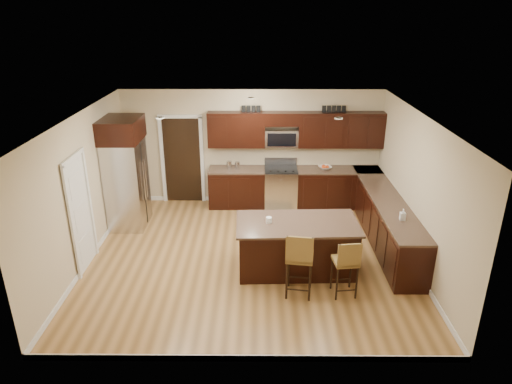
{
  "coord_description": "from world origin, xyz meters",
  "views": [
    {
      "loc": [
        0.16,
        -7.55,
        4.41
      ],
      "look_at": [
        0.11,
        0.4,
        1.17
      ],
      "focal_mm": 32.0,
      "sensor_mm": 36.0,
      "label": 1
    }
  ],
  "objects_px": {
    "island": "(297,247)",
    "refrigerator": "(126,172)",
    "stool_mid": "(299,258)",
    "stool_right": "(347,262)",
    "range": "(281,187)"
  },
  "relations": [
    {
      "from": "stool_right",
      "to": "refrigerator",
      "type": "distance_m",
      "value": 4.98
    },
    {
      "from": "range",
      "to": "stool_mid",
      "type": "bearing_deg",
      "value": -87.92
    },
    {
      "from": "stool_right",
      "to": "refrigerator",
      "type": "relative_size",
      "value": 0.43
    },
    {
      "from": "refrigerator",
      "to": "stool_mid",
      "type": "bearing_deg",
      "value": -37.54
    },
    {
      "from": "island",
      "to": "stool_mid",
      "type": "height_order",
      "value": "stool_mid"
    },
    {
      "from": "range",
      "to": "stool_right",
      "type": "relative_size",
      "value": 1.09
    },
    {
      "from": "stool_mid",
      "to": "refrigerator",
      "type": "xyz_separation_m",
      "value": [
        -3.43,
        2.64,
        0.49
      ]
    },
    {
      "from": "island",
      "to": "refrigerator",
      "type": "distance_m",
      "value": 3.97
    },
    {
      "from": "stool_right",
      "to": "range",
      "type": "bearing_deg",
      "value": 96.72
    },
    {
      "from": "stool_right",
      "to": "refrigerator",
      "type": "height_order",
      "value": "refrigerator"
    },
    {
      "from": "refrigerator",
      "to": "stool_right",
      "type": "bearing_deg",
      "value": -32.13
    },
    {
      "from": "range",
      "to": "stool_right",
      "type": "xyz_separation_m",
      "value": [
        0.89,
        -3.68,
        0.16
      ]
    },
    {
      "from": "island",
      "to": "stool_right",
      "type": "distance_m",
      "value": 1.13
    },
    {
      "from": "island",
      "to": "stool_mid",
      "type": "distance_m",
      "value": 0.89
    },
    {
      "from": "island",
      "to": "range",
      "type": "bearing_deg",
      "value": 91.27
    }
  ]
}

